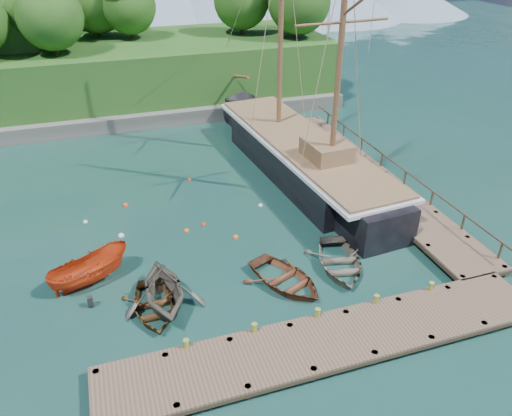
{
  "coord_description": "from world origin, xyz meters",
  "views": [
    {
      "loc": [
        -5.99,
        -20.39,
        16.22
      ],
      "look_at": [
        1.68,
        2.78,
        2.0
      ],
      "focal_mm": 35.0,
      "sensor_mm": 36.0,
      "label": 1
    }
  ],
  "objects_px": {
    "rowboat_0": "(154,311)",
    "motorboat_orange": "(92,282)",
    "rowboat_2": "(285,285)",
    "rowboat_1": "(165,306)",
    "rowboat_3": "(339,268)",
    "cabin_boat_white": "(389,222)",
    "schooner": "(302,160)"
  },
  "relations": [
    {
      "from": "rowboat_0",
      "to": "cabin_boat_white",
      "type": "distance_m",
      "value": 15.34
    },
    {
      "from": "rowboat_0",
      "to": "rowboat_3",
      "type": "xyz_separation_m",
      "value": [
        9.92,
        0.29,
        0.0
      ]
    },
    {
      "from": "rowboat_0",
      "to": "rowboat_1",
      "type": "relative_size",
      "value": 0.9
    },
    {
      "from": "rowboat_2",
      "to": "rowboat_3",
      "type": "height_order",
      "value": "rowboat_3"
    },
    {
      "from": "rowboat_2",
      "to": "rowboat_3",
      "type": "bearing_deg",
      "value": -15.72
    },
    {
      "from": "rowboat_0",
      "to": "cabin_boat_white",
      "type": "height_order",
      "value": "cabin_boat_white"
    },
    {
      "from": "rowboat_1",
      "to": "schooner",
      "type": "bearing_deg",
      "value": 43.24
    },
    {
      "from": "motorboat_orange",
      "to": "cabin_boat_white",
      "type": "distance_m",
      "value": 17.66
    },
    {
      "from": "rowboat_3",
      "to": "cabin_boat_white",
      "type": "distance_m",
      "value": 5.95
    },
    {
      "from": "rowboat_0",
      "to": "schooner",
      "type": "height_order",
      "value": "schooner"
    },
    {
      "from": "rowboat_0",
      "to": "schooner",
      "type": "distance_m",
      "value": 16.86
    },
    {
      "from": "rowboat_0",
      "to": "rowboat_3",
      "type": "height_order",
      "value": "rowboat_3"
    },
    {
      "from": "rowboat_0",
      "to": "rowboat_3",
      "type": "bearing_deg",
      "value": 2.58
    },
    {
      "from": "rowboat_0",
      "to": "rowboat_2",
      "type": "xyz_separation_m",
      "value": [
        6.67,
        -0.14,
        0.0
      ]
    },
    {
      "from": "rowboat_0",
      "to": "rowboat_1",
      "type": "bearing_deg",
      "value": 19.7
    },
    {
      "from": "schooner",
      "to": "cabin_boat_white",
      "type": "bearing_deg",
      "value": -76.76
    },
    {
      "from": "rowboat_3",
      "to": "cabin_boat_white",
      "type": "height_order",
      "value": "cabin_boat_white"
    },
    {
      "from": "rowboat_1",
      "to": "motorboat_orange",
      "type": "xyz_separation_m",
      "value": [
        -3.28,
        3.03,
        0.0
      ]
    },
    {
      "from": "rowboat_2",
      "to": "schooner",
      "type": "height_order",
      "value": "schooner"
    },
    {
      "from": "rowboat_0",
      "to": "motorboat_orange",
      "type": "relative_size",
      "value": 0.92
    },
    {
      "from": "rowboat_1",
      "to": "cabin_boat_white",
      "type": "distance_m",
      "value": 14.75
    },
    {
      "from": "rowboat_3",
      "to": "schooner",
      "type": "distance_m",
      "value": 11.42
    },
    {
      "from": "rowboat_2",
      "to": "rowboat_1",
      "type": "bearing_deg",
      "value": 153.71
    },
    {
      "from": "rowboat_2",
      "to": "rowboat_0",
      "type": "bearing_deg",
      "value": 155.58
    },
    {
      "from": "rowboat_0",
      "to": "motorboat_orange",
      "type": "height_order",
      "value": "motorboat_orange"
    },
    {
      "from": "rowboat_2",
      "to": "rowboat_3",
      "type": "relative_size",
      "value": 0.97
    },
    {
      "from": "rowboat_2",
      "to": "schooner",
      "type": "distance_m",
      "value": 12.91
    },
    {
      "from": "motorboat_orange",
      "to": "rowboat_2",
      "type": "bearing_deg",
      "value": -134.23
    },
    {
      "from": "rowboat_2",
      "to": "motorboat_orange",
      "type": "distance_m",
      "value": 9.98
    },
    {
      "from": "rowboat_1",
      "to": "rowboat_3",
      "type": "bearing_deg",
      "value": 0.42
    },
    {
      "from": "rowboat_1",
      "to": "rowboat_2",
      "type": "bearing_deg",
      "value": -3.26
    },
    {
      "from": "rowboat_1",
      "to": "motorboat_orange",
      "type": "distance_m",
      "value": 4.47
    }
  ]
}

